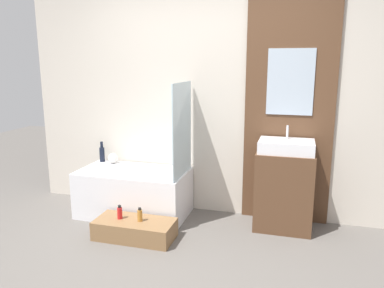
# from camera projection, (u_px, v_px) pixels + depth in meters

# --- Properties ---
(ground_plane) EXTENTS (12.00, 12.00, 0.00)m
(ground_plane) POSITION_uv_depth(u_px,v_px,m) (157.00, 283.00, 2.93)
(ground_plane) COLOR #605B56
(wall_tiled_back) EXTENTS (4.20, 0.06, 2.60)m
(wall_tiled_back) POSITION_uv_depth(u_px,v_px,m) (206.00, 98.00, 4.14)
(wall_tiled_back) COLOR beige
(wall_tiled_back) RESTS_ON ground_plane
(wall_wood_accent) EXTENTS (0.91, 0.04, 2.60)m
(wall_wood_accent) POSITION_uv_depth(u_px,v_px,m) (289.00, 100.00, 3.85)
(wall_wood_accent) COLOR brown
(wall_wood_accent) RESTS_ON ground_plane
(bathtub) EXTENTS (1.20, 0.66, 0.52)m
(bathtub) POSITION_uv_depth(u_px,v_px,m) (134.00, 192.00, 4.20)
(bathtub) COLOR white
(bathtub) RESTS_ON ground_plane
(glass_shower_screen) EXTENTS (0.01, 0.62, 0.98)m
(glass_shower_screen) POSITION_uv_depth(u_px,v_px,m) (182.00, 130.00, 3.89)
(glass_shower_screen) COLOR silver
(glass_shower_screen) RESTS_ON bathtub
(wooden_step_bench) EXTENTS (0.78, 0.36, 0.18)m
(wooden_step_bench) POSITION_uv_depth(u_px,v_px,m) (135.00, 229.00, 3.65)
(wooden_step_bench) COLOR olive
(wooden_step_bench) RESTS_ON ground_plane
(vanity_cabinet) EXTENTS (0.57, 0.42, 0.81)m
(vanity_cabinet) POSITION_uv_depth(u_px,v_px,m) (284.00, 191.00, 3.82)
(vanity_cabinet) COLOR brown
(vanity_cabinet) RESTS_ON ground_plane
(sink) EXTENTS (0.54, 0.37, 0.26)m
(sink) POSITION_uv_depth(u_px,v_px,m) (286.00, 146.00, 3.72)
(sink) COLOR white
(sink) RESTS_ON vanity_cabinet
(vase_tall_dark) EXTENTS (0.06, 0.06, 0.24)m
(vase_tall_dark) POSITION_uv_depth(u_px,v_px,m) (102.00, 154.00, 4.49)
(vase_tall_dark) COLOR black
(vase_tall_dark) RESTS_ON bathtub
(vase_round_light) EXTENTS (0.12, 0.12, 0.12)m
(vase_round_light) POSITION_uv_depth(u_px,v_px,m) (113.00, 158.00, 4.43)
(vase_round_light) COLOR silver
(vase_round_light) RESTS_ON bathtub
(bottle_soap_primary) EXTENTS (0.05, 0.05, 0.14)m
(bottle_soap_primary) POSITION_uv_depth(u_px,v_px,m) (120.00, 213.00, 3.66)
(bottle_soap_primary) COLOR red
(bottle_soap_primary) RESTS_ON wooden_step_bench
(bottle_soap_secondary) EXTENTS (0.05, 0.05, 0.14)m
(bottle_soap_secondary) POSITION_uv_depth(u_px,v_px,m) (140.00, 215.00, 3.61)
(bottle_soap_secondary) COLOR #B2752D
(bottle_soap_secondary) RESTS_ON wooden_step_bench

